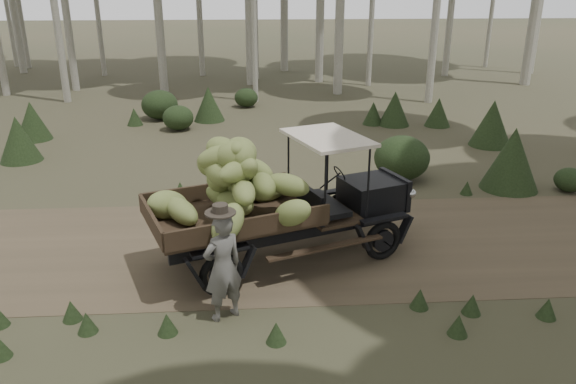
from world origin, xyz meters
name	(u,v)px	position (x,y,z in m)	size (l,w,h in m)	color
ground	(213,248)	(0.00, 0.00, 0.00)	(120.00, 120.00, 0.00)	#473D2B
dirt_track	(213,247)	(0.00, 0.00, 0.00)	(70.00, 4.00, 0.01)	brown
banana_truck	(259,189)	(0.83, -0.61, 1.30)	(4.60, 3.04, 2.24)	black
farmer	(223,266)	(0.30, -2.17, 0.79)	(0.67, 0.61, 1.68)	#595752
undergrowth	(183,217)	(-0.49, 0.13, 0.53)	(22.92, 24.28, 1.39)	#233319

